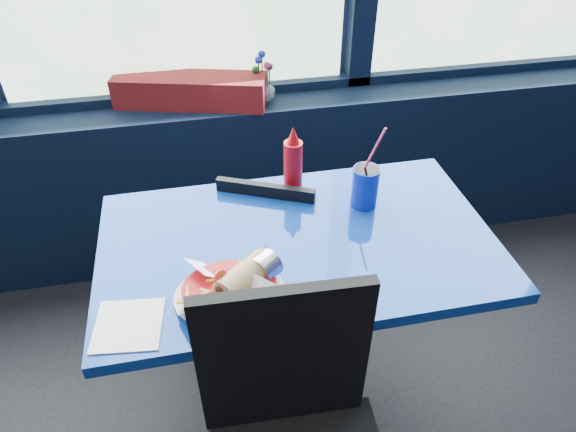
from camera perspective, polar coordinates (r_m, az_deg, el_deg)
The scene contains 9 objects.
window_sill at distance 2.45m, azimuth -10.30°, elevation 3.51°, with size 5.00×0.26×0.80m, color black.
near_table at distance 1.69m, azimuth 1.05°, elevation -7.26°, with size 1.20×0.70×0.75m.
chair_near_back at distance 2.00m, azimuth -3.92°, elevation -3.07°, with size 0.48×0.48×0.80m.
planter_box at distance 2.23m, azimuth -10.81°, elevation 13.55°, with size 0.63×0.16×0.13m, color maroon.
flower_vase at distance 2.22m, azimuth -2.76°, elevation 14.16°, with size 0.13×0.14×0.21m.
food_basket at distance 1.38m, azimuth -6.29°, elevation -7.88°, with size 0.31×0.31×0.10m.
ketchup_bottle at distance 1.72m, azimuth 0.57°, elevation 5.99°, with size 0.06×0.06×0.24m.
soda_cup at distance 1.68m, azimuth 8.56°, elevation 3.33°, with size 0.09×0.09×0.29m.
napkin at distance 1.40m, azimuth -17.31°, elevation -11.50°, with size 0.17×0.17×0.00m, color white.
Camera 1 is at (0.03, 0.85, 1.79)m, focal length 32.00 mm.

